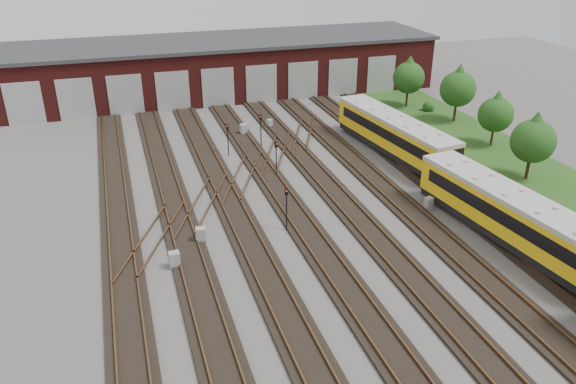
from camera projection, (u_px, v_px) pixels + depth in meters
name	position (u px, v px, depth m)	size (l,w,h in m)	color
ground	(359.00, 259.00, 34.78)	(120.00, 120.00, 0.00)	#494643
track_network	(353.00, 253.00, 35.19)	(30.40, 70.00, 0.33)	black
maintenance_shed	(224.00, 66.00, 67.71)	(51.00, 12.50, 6.35)	#4E1513
grass_verge	(513.00, 163.00, 48.54)	(8.00, 55.00, 0.05)	#224517
metro_train	(510.00, 215.00, 35.86)	(4.49, 47.38, 3.13)	black
signal_mast_0	(286.00, 204.00, 37.21)	(0.26, 0.24, 3.07)	black
signal_mast_1	(276.00, 153.00, 45.83)	(0.27, 0.26, 2.76)	black
signal_mast_2	(228.00, 136.00, 49.38)	(0.27, 0.26, 2.93)	black
signal_mast_3	(261.00, 127.00, 51.06)	(0.27, 0.25, 3.18)	black
relay_cabinet_0	(175.00, 260.00, 33.66)	(0.63, 0.53, 1.05)	#96999B
relay_cabinet_1	(244.00, 129.00, 54.88)	(0.64, 0.53, 1.06)	#96999B
relay_cabinet_2	(201.00, 235.00, 36.34)	(0.63, 0.53, 1.06)	#96999B
relay_cabinet_3	(270.00, 123.00, 56.82)	(0.52, 0.44, 0.87)	#96999B
relay_cabinet_4	(428.00, 203.00, 40.57)	(0.56, 0.47, 0.94)	#96999B
tree_0	(409.00, 74.00, 61.97)	(3.48, 3.48, 5.77)	#301D15
tree_1	(458.00, 85.00, 57.16)	(3.65, 3.65, 6.05)	#301D15
tree_2	(496.00, 111.00, 50.96)	(3.18, 3.18, 5.28)	#301D15
tree_3	(534.00, 136.00, 43.97)	(3.47, 3.47, 5.76)	#301D15
bush_1	(429.00, 105.00, 61.77)	(1.29, 1.29, 1.29)	#1C4112
bush_2	(391.00, 83.00, 69.97)	(1.51, 1.51, 1.51)	#1C4112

